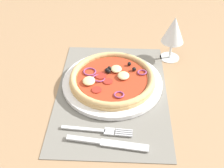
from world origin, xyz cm
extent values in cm
cube|color=#9E7A56|center=(0.00, 0.00, -1.20)|extent=(190.00, 140.00, 2.40)
cube|color=slate|center=(0.00, 0.00, 0.20)|extent=(46.30, 31.49, 0.40)
cylinder|color=white|center=(-3.67, 0.37, 1.04)|extent=(29.39, 29.39, 1.28)
cylinder|color=tan|center=(-3.67, 0.37, 2.18)|extent=(25.09, 25.09, 1.00)
torus|color=tan|center=(-3.67, 0.37, 3.04)|extent=(24.89, 24.89, 1.80)
cylinder|color=#B7381E|center=(-3.67, 0.37, 2.83)|extent=(20.58, 20.58, 0.30)
ellipsoid|color=beige|center=(-7.11, 1.00, 3.52)|extent=(3.63, 3.27, 1.09)
ellipsoid|color=beige|center=(-1.17, -6.58, 3.57)|extent=(3.95, 3.55, 1.18)
ellipsoid|color=beige|center=(-4.00, 3.19, 3.54)|extent=(3.79, 3.41, 1.14)
sphere|color=black|center=(-6.17, -1.68, 3.66)|extent=(1.36, 1.36, 1.36)
sphere|color=black|center=(-7.14, 6.33, 3.59)|extent=(1.22, 1.22, 1.22)
sphere|color=black|center=(-9.72, 4.92, 3.57)|extent=(1.18, 1.18, 1.18)
sphere|color=black|center=(-7.35, -1.07, 3.56)|extent=(1.17, 1.17, 1.17)
sphere|color=black|center=(-5.71, -1.19, 3.59)|extent=(1.23, 1.23, 1.23)
torus|color=#8E3D75|center=(-2.86, -3.90, 3.23)|extent=(3.81, 3.76, 1.27)
torus|color=#8E3D75|center=(-6.15, 8.68, 3.23)|extent=(2.93, 2.91, 0.90)
torus|color=#8E3D75|center=(3.89, 2.12, 3.23)|extent=(2.95, 2.93, 0.68)
torus|color=#8E3D75|center=(-5.81, -6.83, 3.23)|extent=(3.90, 3.90, 0.61)
cylinder|color=#A3281E|center=(2.09, -4.10, 3.13)|extent=(2.74, 2.74, 0.30)
cylinder|color=#A3281E|center=(-1.70, -1.19, 3.13)|extent=(2.72, 2.72, 0.30)
cylinder|color=#A3281E|center=(-4.23, -3.40, 3.13)|extent=(3.32, 3.32, 0.30)
cube|color=silver|center=(14.11, -6.58, 0.62)|extent=(1.73, 11.20, 0.44)
cube|color=silver|center=(14.62, 0.24, 0.62)|extent=(2.38, 2.68, 0.44)
cube|color=silver|center=(15.77, 3.58, 0.62)|extent=(0.64, 4.33, 0.44)
cube|color=silver|center=(15.17, 3.63, 0.62)|extent=(0.64, 4.33, 0.44)
cube|color=silver|center=(14.58, 3.67, 0.62)|extent=(0.64, 4.33, 0.44)
cube|color=silver|center=(13.98, 3.72, 0.62)|extent=(0.64, 4.33, 0.44)
cube|color=silver|center=(17.51, -6.08, 0.71)|extent=(2.32, 8.50, 0.62)
cube|color=silver|center=(18.74, 3.84, 0.62)|extent=(3.41, 11.76, 0.44)
cylinder|color=silver|center=(-18.55, 18.47, 0.20)|extent=(6.40, 6.40, 0.40)
cylinder|color=silver|center=(-18.55, 18.47, 3.40)|extent=(0.80, 0.80, 6.00)
cone|color=silver|center=(-18.55, 18.47, 10.65)|extent=(7.20, 7.20, 8.50)
cone|color=orange|center=(-18.55, 18.47, 9.33)|extent=(4.57, 4.57, 5.06)
camera|label=1|loc=(61.81, 2.71, 56.73)|focal=46.77mm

